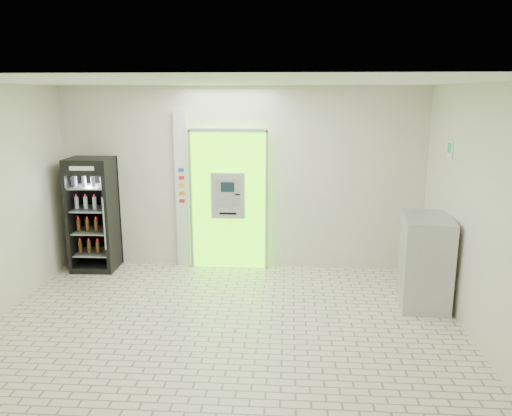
{
  "coord_description": "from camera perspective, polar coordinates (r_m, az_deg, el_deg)",
  "views": [
    {
      "loc": [
        0.78,
        -5.6,
        2.88
      ],
      "look_at": [
        0.33,
        1.2,
        1.3
      ],
      "focal_mm": 35.0,
      "sensor_mm": 36.0,
      "label": 1
    }
  ],
  "objects": [
    {
      "name": "atm_assembly",
      "position": [
        8.25,
        -3.12,
        1.04
      ],
      "size": [
        1.3,
        0.24,
        2.33
      ],
      "color": "#5BF402",
      "rests_on": "ground"
    },
    {
      "name": "exit_sign",
      "position": [
        7.38,
        21.3,
        6.24
      ],
      "size": [
        0.02,
        0.22,
        0.26
      ],
      "color": "white",
      "rests_on": "room_shell"
    },
    {
      "name": "pillar",
      "position": [
        8.39,
        -8.4,
        2.02
      ],
      "size": [
        0.22,
        0.11,
        2.6
      ],
      "color": "silver",
      "rests_on": "ground"
    },
    {
      "name": "ground",
      "position": [
        6.35,
        -3.81,
        -14.0
      ],
      "size": [
        6.0,
        6.0,
        0.0
      ],
      "primitive_type": "plane",
      "color": "beige",
      "rests_on": "ground"
    },
    {
      "name": "room_shell",
      "position": [
        5.75,
        -4.08,
        2.58
      ],
      "size": [
        6.0,
        6.0,
        6.0
      ],
      "color": "silver",
      "rests_on": "ground"
    },
    {
      "name": "beverage_cooler",
      "position": [
        8.65,
        -18.05,
        -0.91
      ],
      "size": [
        0.71,
        0.67,
        1.86
      ],
      "rotation": [
        0.0,
        0.0,
        0.02
      ],
      "color": "black",
      "rests_on": "ground"
    },
    {
      "name": "steel_cabinet",
      "position": [
        7.29,
        18.76,
        -5.72
      ],
      "size": [
        0.74,
        1.01,
        1.25
      ],
      "rotation": [
        0.0,
        0.0,
        -0.12
      ],
      "color": "#AAACB1",
      "rests_on": "ground"
    }
  ]
}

